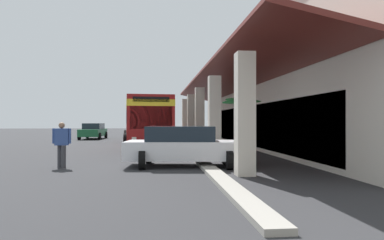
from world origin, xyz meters
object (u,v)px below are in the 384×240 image
object	(u,v)px
transit_bus	(145,118)
parked_sedan_white	(185,146)
pedestrian	(62,142)
parked_sedan_green	(93,131)
potted_palm	(242,143)

from	to	relation	value
transit_bus	parked_sedan_white	distance (m)	11.50
parked_sedan_white	pedestrian	bearing A→B (deg)	-90.69
parked_sedan_green	pedestrian	world-z (taller)	pedestrian
potted_palm	pedestrian	bearing A→B (deg)	-82.06
parked_sedan_white	potted_palm	world-z (taller)	potted_palm
transit_bus	pedestrian	size ratio (longest dim) A/B	7.04
pedestrian	parked_sedan_white	bearing A→B (deg)	89.31
transit_bus	potted_palm	world-z (taller)	transit_bus
potted_palm	parked_sedan_white	bearing A→B (deg)	-67.29
transit_bus	pedestrian	xyz separation A→B (m)	(11.25, -2.60, -0.95)
parked_sedan_white	parked_sedan_green	distance (m)	21.90
parked_sedan_green	parked_sedan_white	bearing A→B (deg)	18.49
transit_bus	parked_sedan_white	bearing A→B (deg)	9.03
transit_bus	potted_palm	distance (m)	11.17
pedestrian	potted_palm	xyz separation A→B (m)	(-0.95, 6.79, -0.11)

